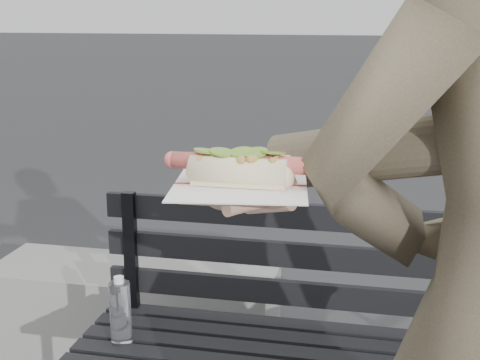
# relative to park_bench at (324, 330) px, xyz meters

# --- Properties ---
(park_bench) EXTENTS (1.50, 0.44, 0.88)m
(park_bench) POSITION_rel_park_bench_xyz_m (0.00, 0.00, 0.00)
(park_bench) COLOR black
(park_bench) RESTS_ON ground
(concrete_block) EXTENTS (1.20, 0.40, 0.40)m
(concrete_block) POSITION_rel_park_bench_xyz_m (-0.85, 0.62, -0.32)
(concrete_block) COLOR slate
(concrete_block) RESTS_ON ground
(held_hotdog) EXTENTS (0.64, 0.31, 0.20)m
(held_hotdog) POSITION_rel_park_bench_xyz_m (0.14, -0.87, 0.73)
(held_hotdog) COLOR #494130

